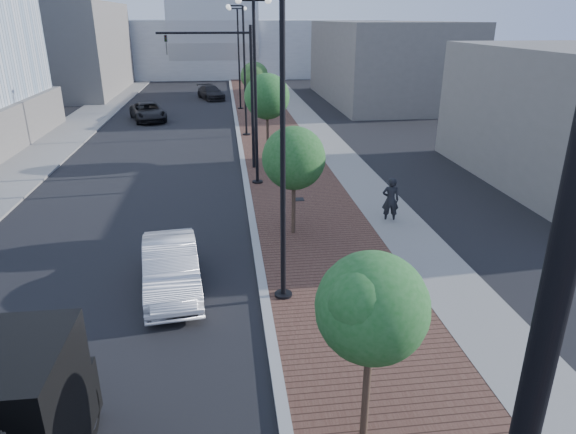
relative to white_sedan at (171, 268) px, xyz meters
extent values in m
cube|color=#4C2D23|center=(6.44, 28.96, -0.75)|extent=(7.00, 140.00, 0.12)
cube|color=slate|center=(9.14, 28.96, -0.74)|extent=(2.40, 140.00, 0.13)
cube|color=gray|center=(2.94, 28.96, -0.74)|extent=(0.30, 140.00, 0.14)
cube|color=slate|center=(-10.06, 28.96, -0.75)|extent=(4.00, 140.00, 0.12)
cube|color=black|center=(-2.30, -7.19, 0.88)|extent=(2.51, 2.60, 2.58)
cube|color=black|center=(-2.29, -5.69, 0.04)|extent=(2.39, 0.52, 1.29)
cylinder|color=black|center=(-1.25, -6.20, -0.26)|extent=(0.31, 1.09, 1.09)
cylinder|color=silver|center=(-1.25, -6.20, -0.26)|extent=(0.34, 0.60, 0.60)
imported|color=silver|center=(0.00, 0.00, 0.00)|extent=(2.28, 5.06, 1.61)
imported|color=black|center=(-4.61, 30.32, -0.05)|extent=(3.96, 5.94, 1.52)
imported|color=black|center=(0.59, 42.23, -0.08)|extent=(3.47, 5.35, 1.44)
imported|color=black|center=(8.90, 4.90, 0.21)|extent=(0.81, 0.60, 2.02)
cylinder|color=black|center=(3.54, -1.04, -0.71)|extent=(0.56, 0.56, 0.20)
cylinder|color=black|center=(3.54, -1.04, 3.81)|extent=(0.16, 0.16, 9.00)
cylinder|color=black|center=(3.54, 10.96, -0.71)|extent=(0.56, 0.56, 0.20)
cylinder|color=black|center=(3.54, 10.96, 3.81)|extent=(0.16, 0.16, 9.00)
cylinder|color=black|center=(3.54, 10.96, 8.31)|extent=(1.40, 0.10, 0.10)
sphere|color=silver|center=(2.84, 10.96, 8.31)|extent=(0.32, 0.32, 0.32)
sphere|color=silver|center=(4.24, 10.96, 8.31)|extent=(0.32, 0.32, 0.32)
cylinder|color=black|center=(3.54, 22.96, -0.71)|extent=(0.56, 0.56, 0.20)
cylinder|color=black|center=(3.54, 22.96, 3.81)|extent=(0.16, 0.16, 9.00)
cylinder|color=black|center=(3.04, 22.96, 8.31)|extent=(1.00, 0.10, 0.10)
sphere|color=silver|center=(2.54, 22.96, 8.24)|extent=(0.32, 0.32, 0.32)
cylinder|color=black|center=(3.54, 34.96, -0.71)|extent=(0.56, 0.56, 0.20)
cylinder|color=black|center=(3.54, 34.96, 3.81)|extent=(0.16, 0.16, 9.00)
cylinder|color=black|center=(3.54, 34.96, 8.31)|extent=(1.40, 0.10, 0.10)
sphere|color=silver|center=(2.84, 34.96, 8.31)|extent=(0.32, 0.32, 0.32)
sphere|color=silver|center=(4.24, 34.96, 8.31)|extent=(0.32, 0.32, 0.32)
cylinder|color=black|center=(3.54, 13.96, 3.19)|extent=(0.18, 0.18, 8.00)
cylinder|color=black|center=(1.04, 13.96, 6.79)|extent=(5.00, 0.12, 0.12)
imported|color=black|center=(-0.96, 13.96, 6.19)|extent=(0.16, 0.20, 1.00)
cylinder|color=#382619|center=(4.54, -7.04, 0.71)|extent=(0.16, 0.16, 3.03)
sphere|color=#1C541D|center=(4.54, -7.04, 2.44)|extent=(2.18, 2.18, 2.18)
sphere|color=#1C541D|center=(4.94, -6.74, 2.23)|extent=(1.53, 1.53, 1.53)
sphere|color=#1C541D|center=(4.24, -7.34, 2.75)|extent=(1.31, 1.31, 1.31)
cylinder|color=#382619|center=(4.54, 3.96, 0.72)|extent=(0.16, 0.16, 3.04)
sphere|color=#1C501B|center=(4.54, 3.96, 2.46)|extent=(2.49, 2.49, 2.49)
sphere|color=#1C501B|center=(4.94, 4.26, 2.24)|extent=(1.74, 1.74, 1.74)
sphere|color=#1C501B|center=(4.24, 3.66, 2.76)|extent=(1.49, 1.49, 1.49)
cylinder|color=#382619|center=(4.54, 15.96, 1.03)|extent=(0.16, 0.16, 3.67)
sphere|color=#1D561D|center=(4.54, 15.96, 3.13)|extent=(2.75, 2.75, 2.75)
sphere|color=#1D561D|center=(4.94, 16.26, 2.86)|extent=(1.92, 1.92, 1.92)
sphere|color=#1D561D|center=(4.24, 15.66, 3.49)|extent=(1.65, 1.65, 1.65)
cylinder|color=#382619|center=(4.54, 27.96, 1.01)|extent=(0.16, 0.16, 3.63)
sphere|color=#27531C|center=(4.54, 27.96, 3.09)|extent=(2.27, 2.27, 2.27)
sphere|color=#27531C|center=(4.94, 28.26, 2.83)|extent=(1.59, 1.59, 1.59)
sphere|color=#27531C|center=(4.24, 27.66, 3.45)|extent=(1.36, 1.36, 1.36)
cube|color=#A4A9AE|center=(0.94, 73.96, 3.19)|extent=(50.00, 28.00, 8.00)
cube|color=slate|center=(-17.06, 48.96, 4.19)|extent=(14.00, 20.00, 10.00)
cube|color=#615C57|center=(18.94, 38.96, 3.19)|extent=(12.00, 22.00, 8.00)
cube|color=black|center=(5.34, -3.04, -0.68)|extent=(0.50, 0.50, 0.02)
cube|color=black|center=(5.34, 7.96, -0.68)|extent=(0.50, 0.50, 0.02)
camera|label=1|loc=(1.94, -15.08, 7.55)|focal=31.72mm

